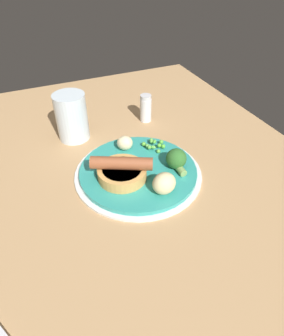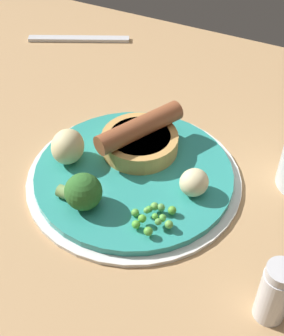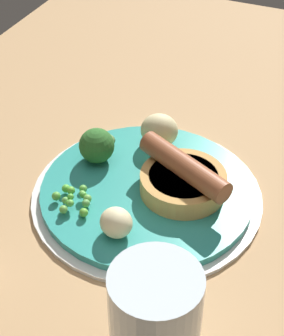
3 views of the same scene
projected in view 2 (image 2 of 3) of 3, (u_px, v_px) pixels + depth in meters
dining_table at (122, 176)px, 60.31cm from camera, size 110.00×80.00×3.00cm
dinner_plate at (134, 176)px, 57.39cm from camera, size 26.31×26.31×1.40cm
sausage_pudding at (140, 138)px, 58.51cm from camera, size 9.67×11.88×4.85cm
pea_pile at (154, 217)px, 50.32cm from camera, size 5.02×4.89×1.62cm
broccoli_floret_near at (84, 192)px, 51.34cm from camera, size 5.80×4.23×4.23cm
potato_chunk_0 at (194, 182)px, 53.11cm from camera, size 4.17×4.34×3.18cm
potato_chunk_1 at (68, 147)px, 56.89cm from camera, size 4.88×5.38×4.25cm
fork at (79, 39)px, 83.55cm from camera, size 16.92×9.22×0.60cm
salt_shaker at (275, 293)px, 42.03cm from camera, size 2.99×2.99×7.17cm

